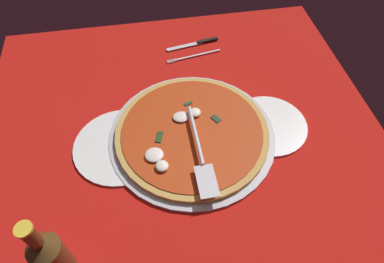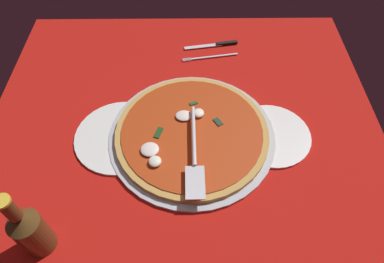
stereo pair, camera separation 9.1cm
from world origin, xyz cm
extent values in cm
cube|color=#B3150F|center=(0.00, 0.00, -0.40)|extent=(109.50, 109.50, 0.80)
cube|color=white|center=(-50.19, -41.06, 0.05)|extent=(9.13, 9.13, 0.10)
cube|color=white|center=(-50.19, -22.81, 0.05)|extent=(9.13, 9.13, 0.10)
cube|color=white|center=(-50.19, -4.56, 0.05)|extent=(9.13, 9.13, 0.10)
cube|color=white|center=(-50.19, 13.69, 0.05)|extent=(9.13, 9.13, 0.10)
cube|color=white|center=(-41.06, -50.19, 0.05)|extent=(9.13, 9.13, 0.10)
cube|color=white|center=(-41.06, -31.94, 0.05)|extent=(9.13, 9.13, 0.10)
cube|color=white|center=(-41.06, -13.69, 0.05)|extent=(9.13, 9.13, 0.10)
cube|color=white|center=(-41.06, 4.56, 0.05)|extent=(9.13, 9.13, 0.10)
cube|color=white|center=(-41.06, 22.81, 0.05)|extent=(9.13, 9.13, 0.10)
cube|color=white|center=(-31.94, -41.06, 0.05)|extent=(9.13, 9.13, 0.10)
cube|color=white|center=(-31.94, -22.81, 0.05)|extent=(9.13, 9.13, 0.10)
cube|color=white|center=(-31.94, -4.56, 0.05)|extent=(9.13, 9.13, 0.10)
cube|color=white|center=(-31.94, 13.69, 0.05)|extent=(9.13, 9.13, 0.10)
cube|color=white|center=(-31.94, 31.94, 0.05)|extent=(9.13, 9.13, 0.10)
cube|color=white|center=(-22.81, -50.19, 0.05)|extent=(9.13, 9.13, 0.10)
cube|color=white|center=(-22.81, -31.94, 0.05)|extent=(9.13, 9.13, 0.10)
cube|color=white|center=(-22.81, -13.69, 0.05)|extent=(9.13, 9.13, 0.10)
cube|color=white|center=(-22.81, 4.56, 0.05)|extent=(9.13, 9.13, 0.10)
cube|color=white|center=(-22.81, 22.81, 0.05)|extent=(9.13, 9.13, 0.10)
cube|color=white|center=(-13.69, -41.06, 0.05)|extent=(9.13, 9.13, 0.10)
cube|color=white|center=(-13.69, -22.81, 0.05)|extent=(9.13, 9.13, 0.10)
cube|color=white|center=(-13.69, -4.56, 0.05)|extent=(9.13, 9.13, 0.10)
cube|color=white|center=(-13.69, 13.69, 0.05)|extent=(9.13, 9.13, 0.10)
cube|color=white|center=(-13.69, 31.94, 0.05)|extent=(9.13, 9.13, 0.10)
cube|color=silver|center=(-4.56, -50.19, 0.05)|extent=(9.13, 9.13, 0.10)
cube|color=white|center=(-4.56, -31.94, 0.05)|extent=(9.13, 9.13, 0.10)
cube|color=white|center=(-4.56, -13.69, 0.05)|extent=(9.13, 9.13, 0.10)
cube|color=white|center=(-4.56, 4.56, 0.05)|extent=(9.13, 9.13, 0.10)
cube|color=silver|center=(-4.56, 22.81, 0.05)|extent=(9.13, 9.13, 0.10)
cube|color=silver|center=(4.56, -41.06, 0.05)|extent=(9.13, 9.13, 0.10)
cube|color=white|center=(4.56, -22.81, 0.05)|extent=(9.13, 9.13, 0.10)
cube|color=white|center=(4.56, -4.56, 0.05)|extent=(9.13, 9.13, 0.10)
cube|color=white|center=(4.56, 13.69, 0.05)|extent=(9.13, 9.13, 0.10)
cube|color=white|center=(4.56, 31.94, 0.05)|extent=(9.13, 9.13, 0.10)
cube|color=white|center=(13.69, -50.19, 0.05)|extent=(9.13, 9.13, 0.10)
cube|color=white|center=(13.69, -31.94, 0.05)|extent=(9.13, 9.13, 0.10)
cube|color=white|center=(13.69, -13.69, 0.05)|extent=(9.13, 9.13, 0.10)
cube|color=silver|center=(13.69, 4.56, 0.05)|extent=(9.13, 9.13, 0.10)
cube|color=white|center=(13.69, 22.81, 0.05)|extent=(9.13, 9.13, 0.10)
cube|color=white|center=(22.81, -41.06, 0.05)|extent=(9.13, 9.13, 0.10)
cube|color=white|center=(22.81, -22.81, 0.05)|extent=(9.13, 9.13, 0.10)
cube|color=white|center=(22.81, -4.56, 0.05)|extent=(9.13, 9.13, 0.10)
cube|color=white|center=(22.81, 13.69, 0.05)|extent=(9.13, 9.13, 0.10)
cube|color=white|center=(31.94, -50.19, 0.05)|extent=(9.13, 9.13, 0.10)
cube|color=white|center=(31.94, -31.94, 0.05)|extent=(9.13, 9.13, 0.10)
cube|color=white|center=(31.94, -13.69, 0.05)|extent=(9.13, 9.13, 0.10)
cube|color=white|center=(31.94, 4.56, 0.05)|extent=(9.13, 9.13, 0.10)
cube|color=white|center=(31.94, 22.81, 0.05)|extent=(9.13, 9.13, 0.10)
cube|color=white|center=(41.06, -41.06, 0.05)|extent=(9.13, 9.13, 0.10)
cube|color=white|center=(41.06, -22.81, 0.05)|extent=(9.13, 9.13, 0.10)
cube|color=white|center=(41.06, -4.56, 0.05)|extent=(9.13, 9.13, 0.10)
cube|color=white|center=(41.06, 13.69, 0.05)|extent=(9.13, 9.13, 0.10)
cube|color=white|center=(50.19, -50.19, 0.05)|extent=(9.13, 9.13, 0.10)
cube|color=silver|center=(50.19, -31.94, 0.05)|extent=(9.13, 9.13, 0.10)
cube|color=white|center=(50.19, -13.69, 0.05)|extent=(9.13, 9.13, 0.10)
cylinder|color=#B1B5BE|center=(-2.19, -0.21, 0.71)|extent=(44.78, 44.78, 1.22)
cylinder|color=white|center=(-23.72, -0.27, 0.60)|extent=(21.34, 21.34, 1.00)
cylinder|color=white|center=(17.18, -0.20, 0.60)|extent=(24.69, 24.69, 1.00)
cylinder|color=tan|center=(-2.19, -0.21, 2.01)|extent=(41.13, 41.13, 1.38)
cylinder|color=#AF3712|center=(-2.19, -0.21, 2.85)|extent=(37.82, 37.82, 0.30)
ellipsoid|color=silver|center=(8.58, 6.38, 3.56)|extent=(4.74, 4.47, 1.10)
ellipsoid|color=silver|center=(-0.34, -4.80, 3.50)|extent=(4.62, 3.82, 1.00)
ellipsoid|color=silver|center=(7.06, 10.08, 3.70)|extent=(3.26, 3.34, 1.40)
ellipsoid|color=white|center=(-4.07, -5.59, 3.67)|extent=(2.98, 3.27, 1.32)
cube|color=#1B401A|center=(6.69, 0.73, 3.15)|extent=(2.57, 3.85, 0.30)
cube|color=#1E4B26|center=(-2.73, -9.64, 3.15)|extent=(2.50, 1.70, 0.30)
cube|color=#1E3B26|center=(-9.27, -2.83, 3.15)|extent=(2.80, 3.21, 0.30)
cube|color=silver|center=(-2.76, 16.50, 4.55)|extent=(4.70, 8.87, 0.30)
cylinder|color=silver|center=(-2.61, 2.84, 4.90)|extent=(1.20, 18.52, 1.00)
cube|color=white|center=(-9.51, -35.57, 0.40)|extent=(18.72, 15.47, 0.60)
cube|color=silver|center=(-9.99, -32.71, 0.83)|extent=(15.47, 3.13, 0.25)
cube|color=silver|center=(-0.75, -31.63, 0.83)|extent=(3.00, 0.71, 0.25)
cube|color=silver|center=(-0.82, -31.19, 0.83)|extent=(3.00, 0.71, 0.25)
cube|color=silver|center=(-0.89, -30.76, 0.83)|extent=(3.00, 0.71, 0.25)
cube|color=black|center=(-14.46, -39.33, 1.10)|extent=(7.42, 2.38, 0.80)
cube|color=silver|center=(-6.33, -37.99, 0.83)|extent=(12.87, 3.47, 0.25)
cylinder|color=#4F3618|center=(30.83, 29.03, 5.87)|extent=(6.53, 6.53, 11.53)
cone|color=#4F3618|center=(30.83, 29.03, 13.21)|extent=(6.53, 6.53, 3.16)
cylinder|color=#4F3618|center=(30.83, 29.03, 17.67)|extent=(2.66, 2.66, 5.76)
cylinder|color=gold|center=(30.83, 29.03, 20.85)|extent=(3.06, 3.06, 0.60)
camera|label=1|loc=(7.42, 54.78, 74.41)|focal=31.86mm
camera|label=2|loc=(-1.65, 55.61, 74.41)|focal=31.86mm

